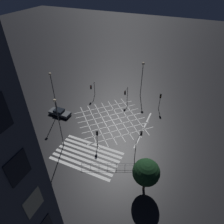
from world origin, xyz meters
TOP-DOWN VIEW (x-y plane):
  - ground_plane at (0.00, 0.00)m, footprint 200.00×200.00m
  - road_markings at (0.31, -5.61)m, footprint 16.01×20.89m
  - traffic_light_median_north at (0.22, 6.90)m, footprint 0.36×1.93m
  - traffic_light_ne_cross at (7.51, 7.30)m, footprint 0.36×0.39m
  - traffic_light_nw_cross at (-7.54, 6.06)m, footprint 0.36×1.87m
  - traffic_light_median_south at (0.57, -7.26)m, footprint 0.36×0.39m
  - traffic_light_se_cross at (7.25, -6.13)m, footprint 0.36×2.98m
  - street_lamp_east at (2.31, 11.11)m, footprint 0.59×0.59m
  - street_lamp_west at (-11.14, -2.46)m, footprint 0.52×0.52m
  - street_lamp_far at (-4.81, -9.45)m, footprint 0.50×0.50m
  - street_tree_near at (10.01, -11.93)m, footprint 3.53×3.53m
  - waiting_car at (-10.47, -2.67)m, footprint 4.51×1.75m
  - pedestrian_railing at (4.63, -10.45)m, footprint 8.38×3.74m

SIDE VIEW (x-z plane):
  - ground_plane at x=0.00m, z-range 0.00..0.00m
  - road_markings at x=0.31m, z-range 0.00..0.01m
  - waiting_car at x=-10.47m, z-range -0.03..1.15m
  - pedestrian_railing at x=4.63m, z-range 0.14..1.19m
  - traffic_light_median_south at x=0.57m, z-range 0.72..4.08m
  - traffic_light_nw_cross at x=-7.54m, z-range 0.77..4.17m
  - traffic_light_median_north at x=0.22m, z-range 0.77..4.19m
  - traffic_light_ne_cross at x=7.51m, z-range 0.82..4.62m
  - traffic_light_se_cross at x=7.25m, z-range 0.98..5.03m
  - street_tree_near at x=10.01m, z-range 0.94..6.38m
  - street_lamp_east at x=2.31m, z-range 2.09..10.22m
  - street_lamp_far at x=-4.81m, z-range 1.72..11.01m
  - street_lamp_west at x=-11.14m, z-range 1.84..10.96m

